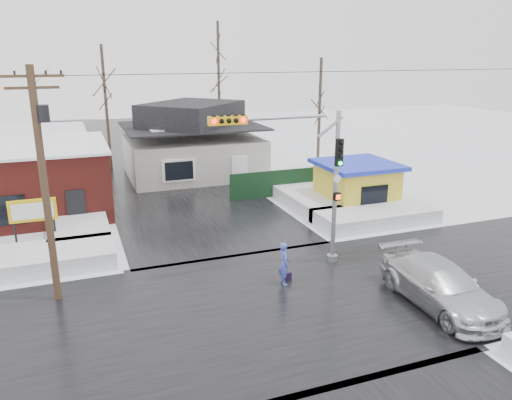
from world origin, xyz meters
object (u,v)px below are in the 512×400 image
object	(u,v)px
kiosk	(356,185)
car	(440,285)
traffic_signal	(305,169)
pedestrian	(284,264)
marquee_sign	(33,212)
utility_pole	(45,173)

from	to	relation	value
kiosk	car	distance (m)	12.77
traffic_signal	pedestrian	bearing A→B (deg)	-137.67
traffic_signal	marquee_sign	distance (m)	13.42
traffic_signal	utility_pole	bearing A→B (deg)	177.05
kiosk	utility_pole	bearing A→B (deg)	-159.56
traffic_signal	kiosk	distance (m)	10.43
pedestrian	car	bearing A→B (deg)	-121.20
traffic_signal	utility_pole	xyz separation A→B (m)	(-10.36, 0.53, 0.57)
kiosk	pedestrian	size ratio (longest dim) A/B	2.48
pedestrian	car	size ratio (longest dim) A/B	0.32
marquee_sign	pedestrian	distance (m)	12.72
utility_pole	marquee_sign	world-z (taller)	utility_pole
car	utility_pole	bearing A→B (deg)	158.65
marquee_sign	pedestrian	world-z (taller)	marquee_sign
traffic_signal	kiosk	world-z (taller)	traffic_signal
utility_pole	car	xyz separation A→B (m)	(13.70, -5.70, -4.28)
utility_pole	kiosk	distance (m)	18.95
kiosk	pedestrian	xyz separation A→B (m)	(-8.59, -8.42, -0.54)
marquee_sign	car	bearing A→B (deg)	-38.36
utility_pole	pedestrian	xyz separation A→B (m)	(8.84, -1.92, -4.19)
traffic_signal	marquee_sign	size ratio (longest dim) A/B	2.75
marquee_sign	pedestrian	xyz separation A→B (m)	(9.91, -7.91, -1.00)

